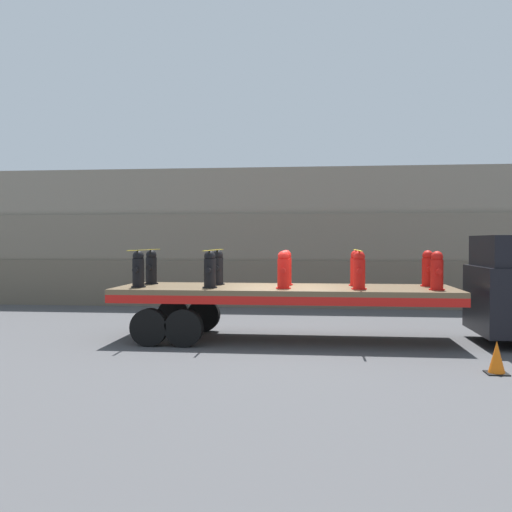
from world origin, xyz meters
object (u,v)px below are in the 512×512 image
Objects in this scene: fire_hydrant_black_near_0 at (138,269)px; fire_hydrant_red_near_2 at (283,270)px; fire_hydrant_black_near_1 at (210,270)px; fire_hydrant_black_far_1 at (218,268)px; traffic_cone at (497,358)px; fire_hydrant_black_far_0 at (151,267)px; fire_hydrant_red_near_4 at (437,271)px; fire_hydrant_red_near_3 at (359,271)px; fire_hydrant_red_far_3 at (356,268)px; fire_hydrant_red_far_2 at (286,268)px; flatbed_trailer at (259,297)px; fire_hydrant_red_far_4 at (428,269)px.

fire_hydrant_red_near_2 is (3.66, 0.00, 0.00)m from fire_hydrant_black_near_0.
fire_hydrant_black_near_1 is 1.13m from fire_hydrant_black_far_1.
fire_hydrant_black_far_0 is at bearing 154.00° from traffic_cone.
fire_hydrant_red_near_2 is 3.66m from fire_hydrant_red_near_4.
fire_hydrant_black_near_0 is at bearing -148.37° from fire_hydrant_black_far_1.
fire_hydrant_black_far_0 is (0.00, 1.13, 0.00)m from fire_hydrant_black_near_0.
fire_hydrant_black_far_0 is 2.15m from fire_hydrant_black_near_1.
fire_hydrant_black_far_1 is 7.34m from traffic_cone.
fire_hydrant_black_far_1 is 3.83m from fire_hydrant_red_near_3.
fire_hydrant_red_near_2 is at bearing 180.00° from fire_hydrant_red_near_4.
fire_hydrant_red_far_2 is at bearing 180.00° from fire_hydrant_red_far_3.
fire_hydrant_black_near_1 reaches higher than traffic_cone.
fire_hydrant_black_far_0 is 1.48× the size of traffic_cone.
fire_hydrant_red_far_4 reaches higher than flatbed_trailer.
fire_hydrant_red_far_4 is (0.00, 1.13, 0.00)m from fire_hydrant_red_near_4.
fire_hydrant_red_far_4 is (4.34, 0.56, 0.73)m from flatbed_trailer.
fire_hydrant_black_far_0 and fire_hydrant_red_far_2 have the same top height.
fire_hydrant_black_far_0 is at bearing 180.00° from fire_hydrant_red_far_4.
fire_hydrant_black_far_1 is 5.50m from fire_hydrant_red_far_4.
fire_hydrant_red_near_2 and fire_hydrant_red_far_2 have the same top height.
fire_hydrant_black_near_1 is 1.00× the size of fire_hydrant_red_far_2.
fire_hydrant_red_far_3 is at bearing 31.63° from fire_hydrant_red_near_2.
fire_hydrant_black_far_0 is 1.00× the size of fire_hydrant_black_near_1.
fire_hydrant_black_near_0 is 3.66m from fire_hydrant_red_near_2.
fire_hydrant_red_far_2 is (1.83, 0.00, 0.00)m from fire_hydrant_black_far_1.
fire_hydrant_red_far_3 is 1.00× the size of fire_hydrant_red_near_4.
fire_hydrant_black_near_0 and fire_hydrant_black_far_1 have the same top height.
fire_hydrant_black_near_1 reaches higher than flatbed_trailer.
traffic_cone is (4.23, -3.85, -1.51)m from fire_hydrant_red_far_2.
fire_hydrant_black_far_0 reaches higher than traffic_cone.
traffic_cone is at bearing -58.07° from fire_hydrant_red_far_3.
fire_hydrant_black_far_0 is 1.00× the size of fire_hydrant_red_near_3.
fire_hydrant_black_far_0 is 8.92m from traffic_cone.
traffic_cone is (7.90, -2.72, -1.51)m from fire_hydrant_black_near_0.
fire_hydrant_black_near_1 and fire_hydrant_red_far_4 have the same top height.
fire_hydrant_black_near_1 is 5.50m from fire_hydrant_red_near_4.
fire_hydrant_red_far_2 is 5.92m from traffic_cone.
fire_hydrant_black_far_1 and fire_hydrant_red_far_4 have the same top height.
fire_hydrant_red_near_3 is at bearing 0.00° from fire_hydrant_black_near_1.
fire_hydrant_black_near_1 is 6.82m from traffic_cone.
fire_hydrant_red_near_4 is 1.00× the size of fire_hydrant_red_far_4.
flatbed_trailer is 1.14m from fire_hydrant_red_far_2.
fire_hydrant_red_far_3 is at bearing 90.00° from fire_hydrant_red_near_3.
fire_hydrant_red_near_3 is 1.00× the size of fire_hydrant_red_far_3.
fire_hydrant_black_far_1 and fire_hydrant_red_near_2 have the same top height.
fire_hydrant_black_near_0 and fire_hydrant_red_near_4 have the same top height.
fire_hydrant_black_near_0 is 1.00× the size of fire_hydrant_black_far_0.
fire_hydrant_red_near_3 is (5.50, -1.13, 0.00)m from fire_hydrant_black_far_0.
fire_hydrant_red_near_3 is 1.00× the size of fire_hydrant_red_near_4.
fire_hydrant_black_near_0 is 1.00× the size of fire_hydrant_black_near_1.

